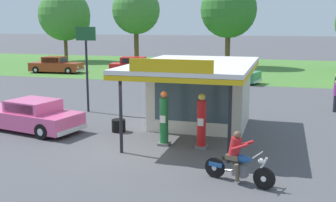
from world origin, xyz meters
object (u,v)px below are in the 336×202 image
object	(u,v)px
gas_pump_offside	(201,123)
bystander_strolling_foreground	(336,95)
parked_car_second_row_spare	(136,66)
parked_car_back_row_centre_right	(230,74)
gas_pump_nearside	(164,121)
featured_classic_sedan	(29,116)
motorcycle_with_rider	(238,162)
roadside_pole_sign	(86,54)
parked_car_back_row_far_left	(56,65)
spare_tire_stack	(119,126)

from	to	relation	value
gas_pump_offside	bystander_strolling_foreground	size ratio (longest dim) A/B	1.21
parked_car_second_row_spare	parked_car_back_row_centre_right	world-z (taller)	parked_car_second_row_spare
gas_pump_nearside	featured_classic_sedan	bearing A→B (deg)	174.83
parked_car_back_row_centre_right	motorcycle_with_rider	bearing A→B (deg)	-82.02
roadside_pole_sign	parked_car_back_row_far_left	bearing A→B (deg)	125.81
motorcycle_with_rider	spare_tire_stack	bearing A→B (deg)	141.39
parked_car_back_row_centre_right	spare_tire_stack	size ratio (longest dim) A/B	8.52
gas_pump_offside	motorcycle_with_rider	xyz separation A→B (m)	(1.72, -3.13, -0.31)
parked_car_back_row_centre_right	featured_classic_sedan	bearing A→B (deg)	-110.95
gas_pump_nearside	parked_car_second_row_spare	world-z (taller)	gas_pump_nearside
spare_tire_stack	gas_pump_offside	bearing A→B (deg)	-19.44
gas_pump_offside	featured_classic_sedan	xyz separation A→B (m)	(-7.86, 0.58, -0.33)
gas_pump_nearside	spare_tire_stack	distance (m)	2.92
parked_car_second_row_spare	spare_tire_stack	xyz separation A→B (m)	(6.49, -19.86, -0.46)
gas_pump_nearside	roadside_pole_sign	xyz separation A→B (m)	(-5.64, 4.80, 2.10)
gas_pump_nearside	parked_car_back_row_centre_right	distance (m)	17.90
featured_classic_sedan	roadside_pole_sign	distance (m)	4.93
gas_pump_nearside	roadside_pole_sign	size ratio (longest dim) A/B	0.47
parked_car_second_row_spare	gas_pump_nearside	bearing A→B (deg)	-67.12
featured_classic_sedan	parked_car_back_row_far_left	size ratio (longest dim) A/B	1.05
parked_car_back_row_centre_right	parked_car_second_row_spare	bearing A→B (deg)	159.96
motorcycle_with_rider	roadside_pole_sign	size ratio (longest dim) A/B	0.48
gas_pump_offside	motorcycle_with_rider	distance (m)	3.58
gas_pump_offside	parked_car_back_row_far_left	distance (m)	27.12
gas_pump_offside	parked_car_back_row_centre_right	size ratio (longest dim) A/B	0.41
spare_tire_stack	gas_pump_nearside	bearing A→B (deg)	-29.34
motorcycle_with_rider	parked_car_back_row_centre_right	xyz separation A→B (m)	(-2.95, 21.02, 0.02)
parked_car_back_row_far_left	bystander_strolling_foreground	world-z (taller)	bystander_strolling_foreground
roadside_pole_sign	spare_tire_stack	bearing A→B (deg)	-47.13
featured_classic_sedan	roadside_pole_sign	xyz separation A→B (m)	(0.76, 4.22, 2.44)
featured_classic_sedan	roadside_pole_sign	bearing A→B (deg)	79.80
parked_car_back_row_centre_right	parked_car_back_row_far_left	size ratio (longest dim) A/B	0.99
parked_car_second_row_spare	parked_car_back_row_far_left	distance (m)	7.81
gas_pump_nearside	parked_car_second_row_spare	xyz separation A→B (m)	(-8.97, 21.25, -0.24)
featured_classic_sedan	parked_car_second_row_spare	size ratio (longest dim) A/B	1.03
motorcycle_with_rider	bystander_strolling_foreground	size ratio (longest dim) A/B	1.23
gas_pump_nearside	parked_car_back_row_far_left	world-z (taller)	gas_pump_nearside
parked_car_second_row_spare	motorcycle_with_rider	bearing A→B (deg)	-63.51
featured_classic_sedan	spare_tire_stack	size ratio (longest dim) A/B	9.04
gas_pump_nearside	motorcycle_with_rider	size ratio (longest dim) A/B	0.99
gas_pump_offside	parked_car_back_row_centre_right	xyz separation A→B (m)	(-1.23, 17.89, -0.29)
roadside_pole_sign	parked_car_back_row_centre_right	bearing A→B (deg)	65.86
motorcycle_with_rider	bystander_strolling_foreground	xyz separation A→B (m)	(3.90, 11.45, 0.26)
bystander_strolling_foreground	parked_car_second_row_spare	bearing A→B (deg)	141.16
gas_pump_nearside	roadside_pole_sign	bearing A→B (deg)	139.59
featured_classic_sedan	parked_car_back_row_far_left	xyz separation A→B (m)	(-10.31, 19.56, 0.06)
gas_pump_offside	motorcycle_with_rider	world-z (taller)	gas_pump_offside
gas_pump_offside	roadside_pole_sign	size ratio (longest dim) A/B	0.47
bystander_strolling_foreground	gas_pump_nearside	bearing A→B (deg)	-130.37
featured_classic_sedan	motorcycle_with_rider	bearing A→B (deg)	-21.15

